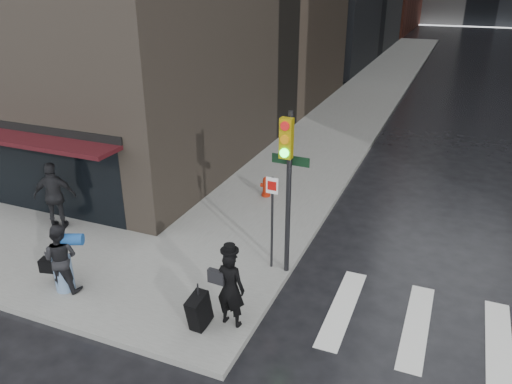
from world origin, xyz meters
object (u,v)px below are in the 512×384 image
man_overcoat (224,292)px  fire_hydrant (266,187)px  man_greycoat (55,196)px  traffic_light (286,174)px  man_jeans (61,258)px

man_overcoat → fire_hydrant: 6.62m
man_greycoat → fire_hydrant: (4.66, 4.33, -0.69)m
man_greycoat → traffic_light: bearing=155.7°
man_jeans → traffic_light: 5.42m
fire_hydrant → man_overcoat: bearing=-76.0°
man_greycoat → traffic_light: size_ratio=0.49×
man_overcoat → traffic_light: traffic_light is taller
fire_hydrant → man_greycoat: bearing=-137.1°
man_overcoat → traffic_light: size_ratio=0.48×
man_overcoat → man_jeans: bearing=7.9°
man_greycoat → traffic_light: (6.72, 0.27, 1.59)m
man_jeans → man_greycoat: (-2.30, 2.34, 0.15)m
man_greycoat → man_jeans: bearing=107.9°
man_greycoat → fire_hydrant: bearing=-163.7°
man_greycoat → man_overcoat: bearing=135.1°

